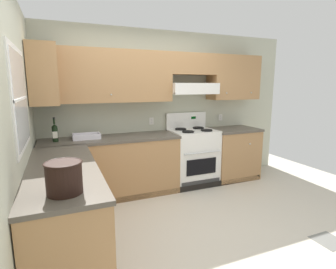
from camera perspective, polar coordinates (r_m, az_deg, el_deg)
The scene contains 10 objects.
ground_plane at distance 3.36m, azimuth 2.52°, elevation -19.31°, with size 7.04×7.04×0.00m, color beige.
floor_accent_tile at distance 3.58m, azimuth 31.24°, elevation -18.87°, with size 0.30×0.30×0.01m, color slate.
wall_back at distance 4.48m, azimuth -1.01°, elevation 8.07°, with size 4.68×0.57×2.55m.
wall_left at distance 2.90m, azimuth -29.27°, elevation 2.68°, with size 0.47×4.00×2.55m.
counter_back_run at distance 4.28m, azimuth -3.25°, elevation -6.04°, with size 3.60×0.65×0.91m.
counter_left_run at distance 2.90m, azimuth -21.06°, elevation -15.11°, with size 0.63×1.91×0.91m.
stove at distance 4.57m, azimuth 5.35°, elevation -4.66°, with size 0.76×0.62×1.20m.
wine_bottle at distance 3.94m, azimuth -23.07°, elevation 0.46°, with size 0.08×0.08×0.33m.
bowl at distance 4.01m, azimuth -17.07°, elevation -0.52°, with size 0.38×0.24×0.08m.
bucket at distance 2.05m, azimuth -21.38°, elevation -8.45°, with size 0.26×0.26×0.23m.
Camera 1 is at (-1.25, -2.63, 1.67)m, focal length 28.46 mm.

